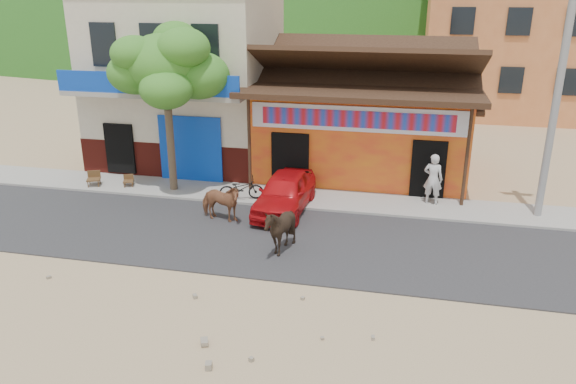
% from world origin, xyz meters
% --- Properties ---
extents(ground, '(120.00, 120.00, 0.00)m').
position_xyz_m(ground, '(0.00, 0.00, 0.00)').
color(ground, '#9E825B').
rests_on(ground, ground).
extents(road, '(60.00, 5.00, 0.04)m').
position_xyz_m(road, '(0.00, 2.50, 0.02)').
color(road, '#28282B').
rests_on(road, ground).
extents(sidewalk, '(60.00, 2.00, 0.12)m').
position_xyz_m(sidewalk, '(0.00, 6.00, 0.06)').
color(sidewalk, gray).
rests_on(sidewalk, ground).
extents(dance_club, '(8.00, 6.00, 3.60)m').
position_xyz_m(dance_club, '(2.00, 10.00, 1.80)').
color(dance_club, orange).
rests_on(dance_club, ground).
extents(cafe_building, '(7.00, 6.00, 7.00)m').
position_xyz_m(cafe_building, '(-5.50, 10.00, 3.50)').
color(cafe_building, beige).
rests_on(cafe_building, ground).
extents(apartment_front, '(9.00, 9.00, 12.00)m').
position_xyz_m(apartment_front, '(9.00, 24.00, 6.00)').
color(apartment_front, '#CC723F').
rests_on(apartment_front, ground).
extents(tree, '(3.00, 3.00, 6.00)m').
position_xyz_m(tree, '(-4.60, 5.80, 3.12)').
color(tree, '#2D721E').
rests_on(tree, sidewalk).
extents(utility_pole, '(0.24, 0.24, 8.00)m').
position_xyz_m(utility_pole, '(8.20, 6.00, 4.12)').
color(utility_pole, gray).
rests_on(utility_pole, sidewalk).
extents(cow_tan, '(1.62, 0.94, 1.28)m').
position_xyz_m(cow_tan, '(-1.96, 3.48, 0.68)').
color(cow_tan, '#91593A').
rests_on(cow_tan, road).
extents(cow_dark, '(1.74, 1.69, 1.45)m').
position_xyz_m(cow_dark, '(0.45, 1.64, 0.76)').
color(cow_dark, black).
rests_on(cow_dark, road).
extents(red_car, '(1.74, 3.93, 1.31)m').
position_xyz_m(red_car, '(-0.12, 4.80, 0.70)').
color(red_car, red).
rests_on(red_car, road).
extents(scooter, '(1.65, 1.02, 0.82)m').
position_xyz_m(scooter, '(-1.81, 5.30, 0.53)').
color(scooter, black).
rests_on(scooter, sidewalk).
extents(pedestrian, '(0.73, 0.56, 1.79)m').
position_xyz_m(pedestrian, '(4.77, 6.34, 1.01)').
color(pedestrian, silver).
rests_on(pedestrian, sidewalk).
extents(cafe_chair_left, '(0.47, 0.47, 0.79)m').
position_xyz_m(cafe_chair_left, '(-6.40, 5.73, 0.51)').
color(cafe_chair_left, '#4A2A18').
rests_on(cafe_chair_left, sidewalk).
extents(cafe_chair_right, '(0.61, 0.61, 1.01)m').
position_xyz_m(cafe_chair_right, '(-7.71, 5.49, 0.63)').
color(cafe_chair_right, '#452A17').
rests_on(cafe_chair_right, sidewalk).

